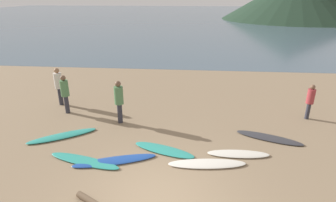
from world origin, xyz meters
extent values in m
cube|color=#8C7559|center=(0.00, 10.00, -0.10)|extent=(120.00, 120.00, 0.20)
cube|color=#475B6B|center=(0.00, 63.13, 0.00)|extent=(140.00, 100.00, 0.01)
ellipsoid|color=teal|center=(-3.96, 3.08, 0.04)|extent=(2.41, 1.79, 0.09)
ellipsoid|color=teal|center=(-2.53, 1.56, 0.04)|extent=(2.60, 1.11, 0.08)
ellipsoid|color=#1E479E|center=(-1.54, 1.66, 0.04)|extent=(2.70, 1.34, 0.08)
ellipsoid|color=teal|center=(-0.03, 2.44, 0.04)|extent=(2.30, 1.30, 0.08)
ellipsoid|color=silver|center=(1.42, 1.75, 0.04)|extent=(2.52, 0.80, 0.08)
ellipsoid|color=silver|center=(2.50, 2.42, 0.04)|extent=(2.09, 0.56, 0.08)
ellipsoid|color=#333338|center=(3.80, 3.64, 0.04)|extent=(2.44, 1.38, 0.08)
cylinder|color=#2D2D38|center=(-4.72, 5.27, 0.41)|extent=(0.20, 0.20, 0.82)
cylinder|color=#4C7A4C|center=(-4.72, 5.27, 1.18)|extent=(0.36, 0.36, 0.71)
sphere|color=brown|center=(-4.72, 5.27, 1.65)|extent=(0.23, 0.23, 0.23)
cylinder|color=#2D2D38|center=(-2.08, 4.50, 0.42)|extent=(0.20, 0.20, 0.85)
cylinder|color=#4C7A4C|center=(-2.08, 4.50, 1.22)|extent=(0.37, 0.37, 0.74)
sphere|color=brown|center=(-2.08, 4.50, 1.71)|extent=(0.24, 0.24, 0.24)
cylinder|color=#2D2D38|center=(5.87, 5.58, 0.36)|extent=(0.17, 0.17, 0.72)
cylinder|color=#9E3338|center=(5.87, 5.58, 1.03)|extent=(0.31, 0.31, 0.63)
sphere|color=brown|center=(5.87, 5.58, 1.45)|extent=(0.20, 0.20, 0.20)
cylinder|color=#2D2D38|center=(-5.45, 6.18, 0.43)|extent=(0.20, 0.20, 0.85)
cylinder|color=beige|center=(-5.45, 6.18, 1.22)|extent=(0.37, 0.37, 0.74)
sphere|color=#936B4C|center=(-5.45, 6.18, 1.71)|extent=(0.24, 0.24, 0.24)
camera|label=1|loc=(0.83, -5.62, 5.09)|focal=29.14mm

